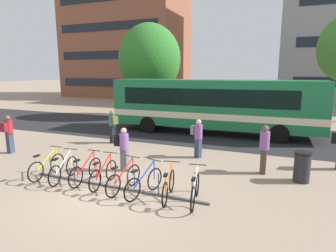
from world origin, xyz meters
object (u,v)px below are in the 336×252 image
(parked_bicycle_white_1, at_px, (64,170))
(commuter_grey_pack_5, at_px, (198,136))
(city_bus, at_px, (214,104))
(commuter_black_pack_4, at_px, (123,146))
(parked_bicycle_white_7, at_px, (195,191))
(parked_bicycle_blue_5, at_px, (144,183))
(commuter_olive_pack_1, at_px, (113,124))
(trash_bin, at_px, (302,167))
(commuter_maroon_pack_2, at_px, (8,132))
(parked_bicycle_yellow_0, at_px, (47,166))
(parked_bicycle_red_4, at_px, (124,179))
(commuter_grey_pack_3, at_px, (264,146))
(parked_bicycle_orange_6, at_px, (168,186))
(street_tree_1, at_px, (150,59))
(parked_bicycle_red_3, at_px, (103,174))
(parked_bicycle_red_2, at_px, (86,171))

(parked_bicycle_white_1, bearing_deg, commuter_grey_pack_5, -48.73)
(city_bus, relative_size, commuter_black_pack_4, 7.37)
(parked_bicycle_white_7, height_order, commuter_black_pack_4, commuter_black_pack_4)
(parked_bicycle_blue_5, distance_m, parked_bicycle_white_7, 1.57)
(commuter_olive_pack_1, relative_size, trash_bin, 1.67)
(parked_bicycle_white_7, relative_size, trash_bin, 1.66)
(commuter_maroon_pack_2, height_order, commuter_grey_pack_5, commuter_maroon_pack_2)
(city_bus, height_order, parked_bicycle_blue_5, city_bus)
(commuter_olive_pack_1, relative_size, commuter_maroon_pack_2, 0.99)
(city_bus, xyz_separation_m, trash_bin, (4.46, -6.42, -1.26))
(parked_bicycle_yellow_0, distance_m, parked_bicycle_red_4, 3.13)
(parked_bicycle_blue_5, bearing_deg, city_bus, 13.95)
(commuter_grey_pack_3, bearing_deg, parked_bicycle_blue_5, -41.45)
(parked_bicycle_blue_5, xyz_separation_m, commuter_maroon_pack_2, (-7.69, 1.75, 0.62))
(parked_bicycle_orange_6, bearing_deg, street_tree_1, 16.98)
(parked_bicycle_blue_5, xyz_separation_m, commuter_olive_pack_1, (-4.37, 5.11, 0.61))
(parked_bicycle_red_4, relative_size, commuter_maroon_pack_2, 0.99)
(parked_bicycle_white_7, xyz_separation_m, commuter_grey_pack_3, (1.61, 3.27, 0.65))
(parked_bicycle_red_3, bearing_deg, commuter_grey_pack_5, -29.68)
(trash_bin, bearing_deg, parked_bicycle_white_1, -158.80)
(parked_bicycle_yellow_0, xyz_separation_m, parked_bicycle_white_1, (0.79, -0.06, 0.00))
(commuter_black_pack_4, bearing_deg, parked_bicycle_red_4, -60.30)
(parked_bicycle_white_7, bearing_deg, commuter_olive_pack_1, 40.30)
(street_tree_1, bearing_deg, parked_bicycle_red_4, -67.73)
(city_bus, distance_m, commuter_black_pack_4, 7.91)
(parked_bicycle_yellow_0, height_order, commuter_grey_pack_5, commuter_grey_pack_5)
(parked_bicycle_red_2, relative_size, parked_bicycle_red_4, 1.00)
(parked_bicycle_red_3, distance_m, commuter_black_pack_4, 1.61)
(parked_bicycle_white_1, bearing_deg, commuter_olive_pack_1, 4.71)
(parked_bicycle_red_3, xyz_separation_m, commuter_olive_pack_1, (-2.81, 4.94, 0.61))
(parked_bicycle_blue_5, distance_m, trash_bin, 5.32)
(parked_bicycle_red_3, bearing_deg, trash_bin, -69.52)
(city_bus, xyz_separation_m, parked_bicycle_red_4, (-0.69, -9.32, -1.39))
(parked_bicycle_red_3, height_order, parked_bicycle_blue_5, same)
(parked_bicycle_red_2, xyz_separation_m, parked_bicycle_orange_6, (3.03, -0.14, 0.00))
(commuter_black_pack_4, bearing_deg, parked_bicycle_blue_5, -45.78)
(parked_bicycle_white_1, height_order, parked_bicycle_red_3, same)
(city_bus, relative_size, street_tree_1, 1.63)
(parked_bicycle_orange_6, height_order, parked_bicycle_white_7, same)
(commuter_grey_pack_3, distance_m, trash_bin, 1.40)
(trash_bin, bearing_deg, commuter_olive_pack_1, 166.15)
(commuter_grey_pack_5, height_order, street_tree_1, street_tree_1)
(parked_bicycle_yellow_0, bearing_deg, trash_bin, -72.42)
(commuter_olive_pack_1, relative_size, commuter_grey_pack_5, 1.03)
(parked_bicycle_white_1, bearing_deg, parked_bicycle_red_3, -94.62)
(parked_bicycle_red_3, xyz_separation_m, trash_bin, (5.98, 2.77, 0.13))
(commuter_maroon_pack_2, relative_size, street_tree_1, 0.23)
(parked_bicycle_white_1, bearing_deg, parked_bicycle_yellow_0, 76.03)
(parked_bicycle_red_3, bearing_deg, commuter_black_pack_4, 0.86)
(parked_bicycle_red_2, distance_m, commuter_black_pack_4, 1.69)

